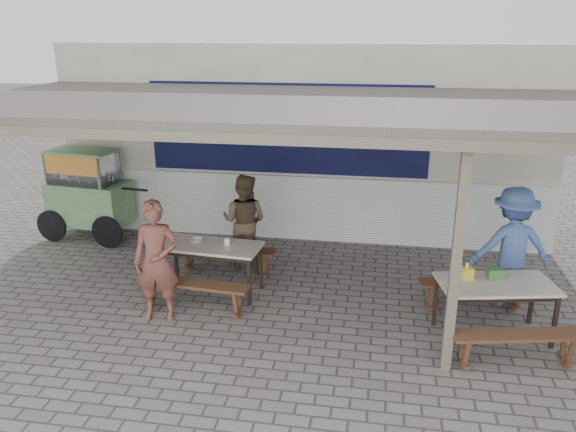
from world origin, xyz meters
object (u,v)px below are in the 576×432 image
Objects in this scene: condiment_bowl at (197,240)px; table_right at (496,288)px; bench_right_wall at (473,288)px; bench_left_street at (193,289)px; vendor_cart at (87,191)px; patron_right_table at (511,246)px; bench_right_street at (517,342)px; bench_left_wall at (226,253)px; tissue_box at (466,273)px; patron_street_side at (156,261)px; table_left at (210,250)px; donation_box at (496,273)px; condiment_jar at (227,241)px; patron_wall_side at (244,221)px.

table_right is at bearing -10.16° from condiment_bowl.
bench_right_wall is (-0.14, 0.69, -0.33)m from table_right.
bench_right_wall is (3.81, 0.71, -0.00)m from bench_left_street.
vendor_cart is 1.25× the size of patron_right_table.
table_right is at bearing 90.00° from bench_right_street.
bench_left_wall is at bearing 90.00° from bench_left_street.
vendor_cart is 15.05× the size of tissue_box.
patron_street_side is 1.02m from condiment_bowl.
bench_left_wall is 4.08m from table_right.
table_right is at bearing -4.71° from table_left.
condiment_bowl is (-0.28, -0.57, 0.43)m from bench_left_wall.
table_left is 0.90× the size of patron_right_table.
patron_right_table is at bearing 7.69° from patron_street_side.
bench_left_wall and bench_right_street have the same top height.
donation_box is (0.00, 0.13, 0.14)m from table_right.
vendor_cart reaches higher than bench_right_wall.
bench_left_street and bench_right_street have the same top height.
bench_right_street is at bearing 72.62° from patron_right_table.
patron_right_table reaches higher than bench_right_street.
condiment_bowl is (-4.13, 0.61, -0.05)m from donation_box.
table_right is at bearing 60.31° from patron_right_table.
bench_right_street is 4.53m from condiment_bowl.
patron_right_table is at bearing 0.71° from bench_left_wall.
vendor_cart is 6.87m from tissue_box.
patron_street_side is 4.88m from patron_right_table.
table_right is at bearing -10.73° from condiment_jar.
table_left is 0.74m from bench_left_street.
bench_right_wall is (-0.29, 1.38, 0.00)m from bench_right_street.
patron_right_table is 1.19m from tissue_box.
bench_left_street is 1.03× the size of patron_wall_side.
bench_left_wall is 1.71m from patron_street_side.
condiment_jar reaches higher than bench_left_street.
patron_wall_side reaches higher than bench_left_wall.
table_right is 0.40m from tissue_box.
bench_right_wall is at bearing -4.80° from bench_left_wall.
bench_right_street is 7.66m from vendor_cart.
condiment_bowl reaches higher than table_right.
patron_street_side reaches higher than tissue_box.
bench_left_wall is (0.11, 1.33, 0.00)m from bench_left_street.
table_right is 15.55× the size of condiment_jar.
bench_left_wall is 16.41× the size of condiment_jar.
patron_right_table reaches higher than table_left.
bench_left_street is 0.94× the size of patron_right_table.
bench_left_street is at bearing 178.79° from bench_right_wall.
bench_right_street is at bearing 156.64° from patron_wall_side.
patron_street_side is (-4.35, -0.25, 0.16)m from table_right.
vendor_cart is (-6.95, 3.17, 0.57)m from bench_right_street.
table_left is 1.01m from patron_street_side.
condiment_bowl is at bearing -6.61° from patron_right_table.
bench_right_street is 1.41m from bench_right_wall.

